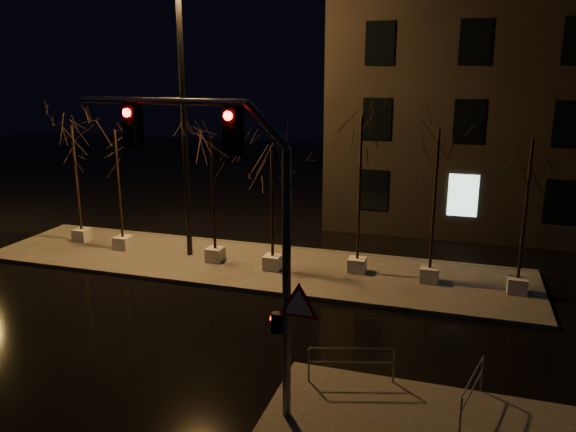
% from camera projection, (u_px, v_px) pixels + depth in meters
% --- Properties ---
extents(ground, '(90.00, 90.00, 0.00)m').
position_uv_depth(ground, '(178.00, 331.00, 17.02)').
color(ground, black).
rests_on(ground, ground).
extents(median, '(22.00, 5.00, 0.15)m').
position_uv_depth(median, '(249.00, 265.00, 22.54)').
color(median, '#484540').
rests_on(median, ground).
extents(tree_0, '(1.80, 1.80, 5.34)m').
position_uv_depth(tree_0, '(74.00, 152.00, 24.44)').
color(tree_0, silver).
rests_on(tree_0, median).
extents(tree_1, '(1.80, 1.80, 5.27)m').
position_uv_depth(tree_1, '(116.00, 157.00, 23.31)').
color(tree_1, silver).
rests_on(tree_1, median).
extents(tree_2, '(1.80, 1.80, 5.19)m').
position_uv_depth(tree_2, '(212.00, 165.00, 21.79)').
color(tree_2, silver).
rests_on(tree_2, median).
extents(tree_3, '(1.80, 1.80, 4.91)m').
position_uv_depth(tree_3, '(272.00, 175.00, 20.91)').
color(tree_3, silver).
rests_on(tree_3, median).
extents(tree_4, '(1.80, 1.80, 6.11)m').
position_uv_depth(tree_4, '(361.00, 152.00, 20.36)').
color(tree_4, silver).
rests_on(tree_4, median).
extents(tree_5, '(1.80, 1.80, 5.75)m').
position_uv_depth(tree_5, '(437.00, 164.00, 19.45)').
color(tree_5, silver).
rests_on(tree_5, median).
extents(tree_6, '(1.80, 1.80, 5.50)m').
position_uv_depth(tree_6, '(529.00, 174.00, 18.49)').
color(tree_6, silver).
rests_on(tree_6, median).
extents(traffic_signal_mast, '(5.69, 0.40, 6.95)m').
position_uv_depth(traffic_signal_mast, '(237.00, 214.00, 11.85)').
color(traffic_signal_mast, slate).
rests_on(traffic_signal_mast, sidewalk_corner).
extents(streetlight_main, '(2.71, 0.95, 10.93)m').
position_uv_depth(streetlight_main, '(183.00, 102.00, 21.96)').
color(streetlight_main, black).
rests_on(streetlight_main, median).
extents(guard_rail_a, '(2.06, 0.63, 0.92)m').
position_uv_depth(guard_rail_a, '(351.00, 360.00, 13.81)').
color(guard_rail_a, slate).
rests_on(guard_rail_a, sidewalk_corner).
extents(guard_rail_b, '(0.51, 1.91, 0.93)m').
position_uv_depth(guard_rail_b, '(473.00, 387.00, 12.62)').
color(guard_rail_b, slate).
rests_on(guard_rail_b, sidewalk_corner).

